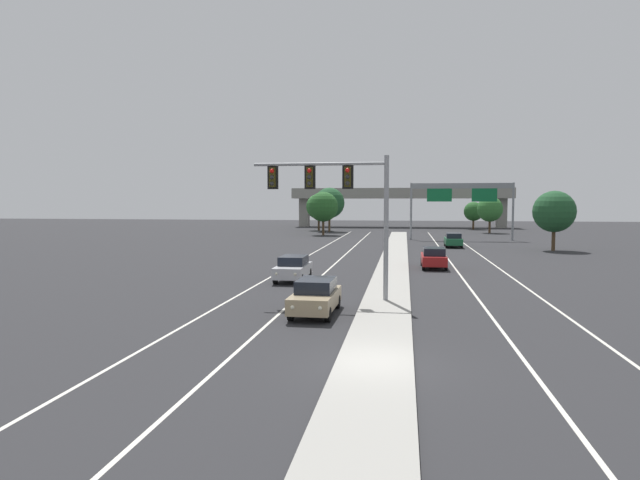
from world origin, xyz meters
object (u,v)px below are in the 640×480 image
at_px(overhead_signal_mast, 340,194).
at_px(highway_sign_gantry, 462,193).
at_px(car_receding_green, 453,240).
at_px(car_receding_red, 434,257).
at_px(car_oncoming_tan, 316,296).
at_px(tree_far_right_a, 474,211).
at_px(tree_far_right_b, 554,212).
at_px(tree_far_left_c, 329,203).
at_px(car_oncoming_silver, 293,268).
at_px(tree_far_right_c, 490,209).
at_px(tree_far_left_b, 319,207).
at_px(tree_far_left_a, 323,207).

relative_size(overhead_signal_mast, highway_sign_gantry, 0.54).
bearing_deg(car_receding_green, car_receding_red, -98.94).
distance_m(car_oncoming_tan, tree_far_right_a, 80.02).
xyz_separation_m(highway_sign_gantry, tree_far_right_b, (7.84, -14.62, -2.14)).
height_order(overhead_signal_mast, tree_far_left_c, tree_far_left_c).
bearing_deg(car_oncoming_silver, tree_far_right_c, 70.20).
height_order(tree_far_right_c, tree_far_left_b, tree_far_left_b).
height_order(tree_far_right_c, tree_far_right_b, tree_far_right_b).
distance_m(car_receding_red, car_receding_green, 20.23).
height_order(car_receding_red, tree_far_right_a, tree_far_right_a).
height_order(highway_sign_gantry, tree_far_right_c, highway_sign_gantry).
xyz_separation_m(car_oncoming_tan, tree_far_right_c, (17.41, 67.16, 3.00)).
bearing_deg(car_receding_red, car_receding_green, 81.06).
height_order(car_oncoming_tan, car_receding_red, same).
xyz_separation_m(tree_far_right_a, tree_far_right_b, (2.90, -42.98, 0.78)).
relative_size(car_receding_green, highway_sign_gantry, 0.34).
bearing_deg(tree_far_right_a, car_receding_red, -99.51).
height_order(car_receding_red, tree_far_left_a, tree_far_left_a).
bearing_deg(tree_far_right_c, car_receding_green, -105.70).
bearing_deg(overhead_signal_mast, tree_far_right_a, 78.33).
bearing_deg(car_receding_green, car_oncoming_tan, -103.64).
xyz_separation_m(car_oncoming_silver, highway_sign_gantry, (14.37, 39.80, 5.34)).
height_order(car_receding_green, tree_far_right_c, tree_far_right_c).
height_order(highway_sign_gantry, tree_far_right_a, highway_sign_gantry).
xyz_separation_m(overhead_signal_mast, tree_far_right_a, (15.51, 75.06, -2.20)).
relative_size(car_receding_red, car_receding_green, 1.00).
xyz_separation_m(car_receding_green, tree_far_right_a, (6.91, 40.07, 2.43)).
relative_size(car_oncoming_tan, car_oncoming_silver, 1.00).
bearing_deg(tree_far_left_c, car_receding_green, -58.25).
bearing_deg(overhead_signal_mast, car_receding_green, 76.20).
height_order(tree_far_left_a, tree_far_left_b, tree_far_left_a).
bearing_deg(tree_far_right_c, highway_sign_gantry, -109.67).
bearing_deg(highway_sign_gantry, tree_far_left_b, 136.90).
bearing_deg(tree_far_left_a, tree_far_right_c, 20.36).
distance_m(overhead_signal_mast, tree_far_left_b, 68.38).
distance_m(car_oncoming_tan, tree_far_right_c, 69.45).
height_order(tree_far_left_a, tree_far_left_c, tree_far_left_c).
height_order(overhead_signal_mast, tree_far_right_c, overhead_signal_mast).
distance_m(highway_sign_gantry, tree_far_right_a, 28.94).
distance_m(car_receding_red, tree_far_right_b, 21.67).
bearing_deg(car_receding_green, tree_far_right_b, -16.56).
bearing_deg(tree_far_left_b, tree_far_right_a, 15.82).
distance_m(overhead_signal_mast, car_receding_red, 16.62).
relative_size(car_oncoming_tan, tree_far_right_a, 0.90).
height_order(car_receding_red, tree_far_right_b, tree_far_right_b).
bearing_deg(tree_far_right_b, car_oncoming_tan, -118.39).
xyz_separation_m(car_receding_red, highway_sign_gantry, (5.12, 31.69, 5.34)).
relative_size(car_oncoming_tan, tree_far_right_c, 0.77).
distance_m(tree_far_right_a, tree_far_left_b, 28.14).
relative_size(car_oncoming_tan, tree_far_left_a, 0.69).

